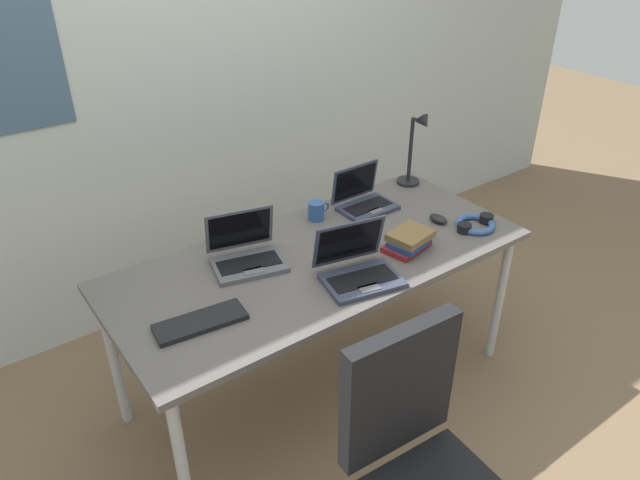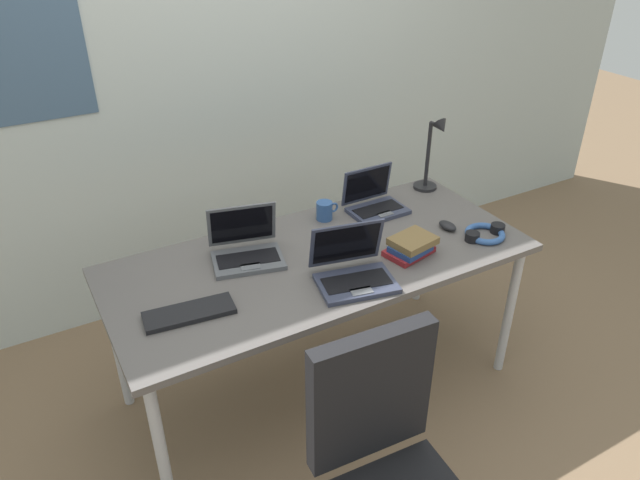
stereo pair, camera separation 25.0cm
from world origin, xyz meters
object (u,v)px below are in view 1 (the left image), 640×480
(book_stack, at_px, (409,241))
(laptop_back_right, at_px, (246,254))
(cell_phone, at_px, (339,242))
(computer_mouse, at_px, (438,219))
(coffee_mug, at_px, (317,211))
(desk_lamp, at_px, (415,150))
(laptop_near_lamp, at_px, (358,268))
(external_keyboard, at_px, (200,322))
(laptop_mid_desk, at_px, (364,200))
(headphones, at_px, (475,224))

(book_stack, bearing_deg, laptop_back_right, 152.99)
(cell_phone, relative_size, book_stack, 0.60)
(computer_mouse, distance_m, coffee_mug, 0.57)
(desk_lamp, relative_size, laptop_near_lamp, 1.15)
(external_keyboard, height_order, coffee_mug, coffee_mug)
(laptop_mid_desk, bearing_deg, laptop_near_lamp, -131.80)
(laptop_near_lamp, height_order, coffee_mug, laptop_near_lamp)
(book_stack, relative_size, coffee_mug, 2.00)
(laptop_back_right, bearing_deg, external_keyboard, -143.01)
(laptop_back_right, bearing_deg, coffee_mug, 16.49)
(laptop_mid_desk, height_order, headphones, laptop_mid_desk)
(desk_lamp, bearing_deg, laptop_near_lamp, -147.32)
(laptop_mid_desk, height_order, computer_mouse, laptop_mid_desk)
(external_keyboard, relative_size, coffee_mug, 2.92)
(laptop_back_right, distance_m, headphones, 1.06)
(laptop_back_right, relative_size, laptop_mid_desk, 1.27)
(laptop_mid_desk, bearing_deg, cell_phone, -146.77)
(laptop_mid_desk, bearing_deg, laptop_back_right, -172.44)
(laptop_mid_desk, distance_m, headphones, 0.54)
(desk_lamp, xyz_separation_m, coffee_mug, (-0.62, -0.00, -0.15))
(external_keyboard, height_order, computer_mouse, computer_mouse)
(laptop_near_lamp, distance_m, book_stack, 0.32)
(external_keyboard, relative_size, cell_phone, 2.43)
(desk_lamp, relative_size, coffee_mug, 3.54)
(laptop_back_right, distance_m, external_keyboard, 0.42)
(headphones, bearing_deg, laptop_mid_desk, 122.86)
(laptop_near_lamp, height_order, cell_phone, laptop_near_lamp)
(laptop_back_right, distance_m, coffee_mug, 0.48)
(laptop_near_lamp, height_order, laptop_mid_desk, laptop_near_lamp)
(laptop_mid_desk, xyz_separation_m, coffee_mug, (-0.25, 0.04, 0.00))
(external_keyboard, distance_m, coffee_mug, 0.89)
(external_keyboard, distance_m, cell_phone, 0.76)
(computer_mouse, bearing_deg, book_stack, -166.61)
(desk_lamp, height_order, laptop_near_lamp, desk_lamp)
(cell_phone, bearing_deg, book_stack, -39.64)
(coffee_mug, bearing_deg, laptop_mid_desk, -9.31)
(cell_phone, height_order, coffee_mug, coffee_mug)
(desk_lamp, height_order, laptop_back_right, desk_lamp)
(headphones, distance_m, coffee_mug, 0.74)
(desk_lamp, xyz_separation_m, cell_phone, (-0.67, -0.24, -0.19))
(laptop_back_right, xyz_separation_m, cell_phone, (0.41, -0.10, -0.04))
(computer_mouse, distance_m, headphones, 0.17)
(laptop_near_lamp, distance_m, headphones, 0.70)
(desk_lamp, height_order, book_stack, desk_lamp)
(computer_mouse, height_order, coffee_mug, coffee_mug)
(laptop_back_right, relative_size, external_keyboard, 1.03)
(cell_phone, bearing_deg, desk_lamp, 25.71)
(laptop_back_right, bearing_deg, computer_mouse, -13.96)
(laptop_mid_desk, height_order, coffee_mug, laptop_mid_desk)
(laptop_mid_desk, relative_size, computer_mouse, 2.80)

